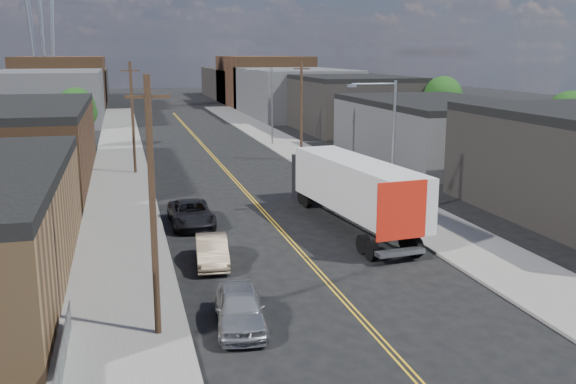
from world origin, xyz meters
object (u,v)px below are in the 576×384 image
car_left_a (240,308)px  car_left_c (191,214)px  car_right_lot_b (385,194)px  semi_truck (347,186)px  car_right_lot_a (380,194)px  car_left_b (212,251)px  car_right_lot_c (342,159)px

car_left_a → car_left_c: size_ratio=0.85×
car_left_c → car_right_lot_b: bearing=7.9°
semi_truck → car_right_lot_b: size_ratio=3.79×
semi_truck → car_right_lot_a: bearing=39.0°
car_left_c → car_left_b: bearing=-89.6°
car_right_lot_b → car_right_lot_c: size_ratio=0.97×
car_left_b → car_right_lot_a: car_right_lot_a is taller
car_left_a → car_left_c: bearing=96.7°
car_left_a → car_right_lot_a: size_ratio=0.97×
semi_truck → car_right_lot_b: (4.44, 4.25, -1.69)m
car_right_lot_b → car_left_b: bearing=-128.5°
semi_truck → car_right_lot_c: bearing=65.2°
car_left_c → car_right_lot_c: car_right_lot_c is taller
car_left_a → semi_truck: bearing=61.7°
car_left_c → car_right_lot_b: size_ratio=1.26×
car_left_a → car_left_c: (-0.21, 16.00, -0.03)m
car_left_a → car_left_b: (0.00, 8.00, -0.07)m
car_left_a → car_left_c: car_left_a is taller
car_right_lot_a → car_left_b: bearing=-162.8°
car_right_lot_b → car_right_lot_c: car_right_lot_c is taller
car_left_a → car_left_b: car_left_a is taller
car_right_lot_c → car_right_lot_b: bearing=-107.9°
semi_truck → car_right_lot_c: (6.37, 19.15, -1.56)m
car_left_c → car_right_lot_a: bearing=7.3°
car_left_a → car_left_b: size_ratio=1.05×
car_right_lot_b → car_right_lot_a: bearing=-139.2°
semi_truck → car_right_lot_a: size_ratio=3.45×
car_right_lot_a → car_right_lot_b: 0.55m
car_left_b → car_right_lot_b: size_ratio=1.02×
car_left_b → car_right_lot_a: (13.45, 10.00, 0.08)m
semi_truck → car_left_a: semi_truck is taller
car_left_a → car_left_b: 8.00m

